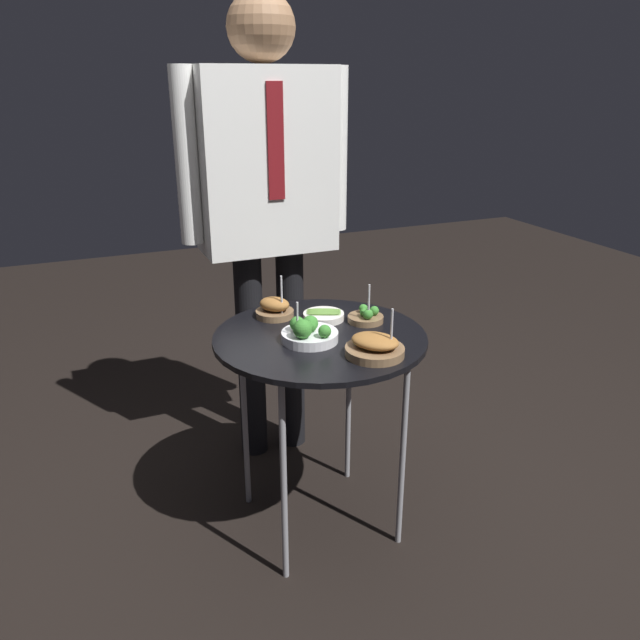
% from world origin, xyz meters
% --- Properties ---
extents(ground_plane, '(8.00, 8.00, 0.00)m').
position_xyz_m(ground_plane, '(0.00, 0.00, 0.00)').
color(ground_plane, black).
extents(serving_cart, '(0.68, 0.68, 0.73)m').
position_xyz_m(serving_cart, '(0.00, 0.00, 0.67)').
color(serving_cart, black).
rests_on(serving_cart, ground_plane).
extents(bowl_broccoli_near_rim, '(0.18, 0.18, 0.14)m').
position_xyz_m(bowl_broccoli_near_rim, '(-0.05, -0.04, 0.76)').
color(bowl_broccoli_near_rim, silver).
rests_on(bowl_broccoli_near_rim, serving_cart).
extents(bowl_roast_front_center, '(0.13, 0.13, 0.15)m').
position_xyz_m(bowl_roast_front_center, '(-0.08, 0.21, 0.75)').
color(bowl_roast_front_center, brown).
rests_on(bowl_roast_front_center, serving_cart).
extents(bowl_asparagus_front_left, '(0.14, 0.14, 0.03)m').
position_xyz_m(bowl_asparagus_front_left, '(0.06, 0.12, 0.74)').
color(bowl_asparagus_front_left, silver).
rests_on(bowl_asparagus_front_left, serving_cart).
extents(bowl_broccoli_back_left, '(0.12, 0.12, 0.14)m').
position_xyz_m(bowl_broccoli_back_left, '(0.19, 0.04, 0.74)').
color(bowl_broccoli_back_left, brown).
rests_on(bowl_broccoli_back_left, serving_cart).
extents(bowl_roast_back_right, '(0.18, 0.18, 0.15)m').
position_xyz_m(bowl_roast_back_right, '(0.09, -0.21, 0.75)').
color(bowl_roast_back_right, brown).
rests_on(bowl_roast_back_right, serving_cart).
extents(waiter_figure, '(0.65, 0.25, 1.77)m').
position_xyz_m(waiter_figure, '(0.01, 0.54, 1.12)').
color(waiter_figure, black).
rests_on(waiter_figure, ground_plane).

